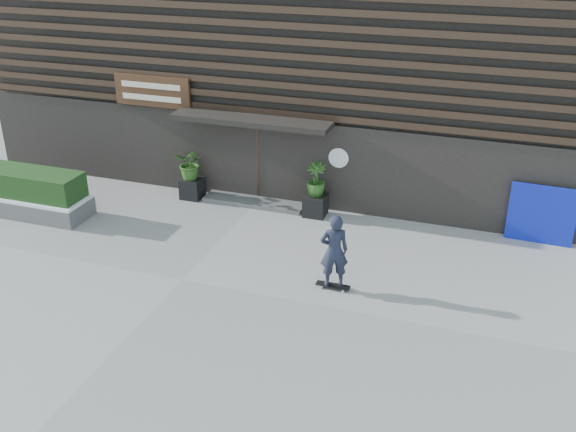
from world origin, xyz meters
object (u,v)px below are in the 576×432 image
at_px(planter_pot_right, 315,205).
at_px(blue_tarp, 542,215).
at_px(skateboarder, 334,251).
at_px(planter_pot_left, 192,188).
at_px(raised_bed, 30,205).

bearing_deg(planter_pot_right, blue_tarp, 2.92).
xyz_separation_m(planter_pot_right, blue_tarp, (5.89, 0.30, 0.47)).
xyz_separation_m(planter_pot_right, skateboarder, (1.52, -3.63, 0.66)).
relative_size(blue_tarp, skateboarder, 0.90).
xyz_separation_m(blue_tarp, skateboarder, (-4.37, -3.93, 0.19)).
height_order(planter_pot_left, raised_bed, planter_pot_left).
height_order(planter_pot_right, raised_bed, planter_pot_right).
bearing_deg(planter_pot_left, blue_tarp, 1.77).
xyz_separation_m(raised_bed, blue_tarp, (13.52, 2.76, 0.52)).
xyz_separation_m(planter_pot_left, blue_tarp, (9.69, 0.30, 0.47)).
relative_size(planter_pot_right, blue_tarp, 0.36).
distance_m(raised_bed, blue_tarp, 13.81).
xyz_separation_m(raised_bed, skateboarder, (9.15, -1.17, 0.71)).
bearing_deg(planter_pot_right, planter_pot_left, 180.00).
xyz_separation_m(planter_pot_left, raised_bed, (-3.83, -2.46, -0.05)).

